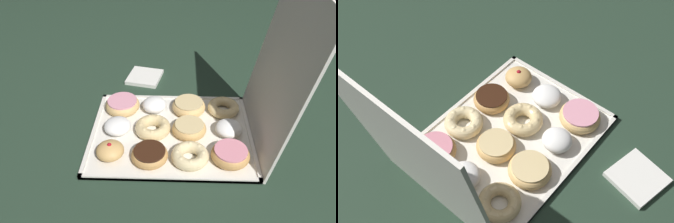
% 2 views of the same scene
% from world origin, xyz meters
% --- Properties ---
extents(ground_plane, '(3.00, 3.00, 0.00)m').
position_xyz_m(ground_plane, '(0.00, 0.00, 0.00)').
color(ground_plane, '#233828').
extents(donut_box, '(0.40, 0.52, 0.01)m').
position_xyz_m(donut_box, '(0.00, 0.00, 0.01)').
color(donut_box, silver).
rests_on(donut_box, ground).
extents(box_lid_open, '(0.40, 0.09, 0.49)m').
position_xyz_m(box_lid_open, '(0.00, 0.30, 0.24)').
color(box_lid_open, silver).
rests_on(box_lid_open, ground).
extents(pink_frosted_donut_0, '(0.12, 0.12, 0.04)m').
position_xyz_m(pink_frosted_donut_0, '(-0.12, -0.18, 0.03)').
color(pink_frosted_donut_0, '#E5B770').
rests_on(pink_frosted_donut_0, donut_box).
extents(powdered_filled_donut_1, '(0.09, 0.09, 0.04)m').
position_xyz_m(powdered_filled_donut_1, '(0.00, -0.18, 0.03)').
color(powdered_filled_donut_1, white).
rests_on(powdered_filled_donut_1, donut_box).
extents(jelly_filled_donut_2, '(0.08, 0.08, 0.05)m').
position_xyz_m(jelly_filled_donut_2, '(0.11, -0.18, 0.03)').
color(jelly_filled_donut_2, tan).
rests_on(jelly_filled_donut_2, donut_box).
extents(powdered_filled_donut_3, '(0.08, 0.08, 0.05)m').
position_xyz_m(powdered_filled_donut_3, '(-0.12, -0.06, 0.03)').
color(powdered_filled_donut_3, white).
rests_on(powdered_filled_donut_3, donut_box).
extents(cruller_donut_4, '(0.12, 0.12, 0.04)m').
position_xyz_m(cruller_donut_4, '(-0.00, -0.06, 0.03)').
color(cruller_donut_4, '#EACC8C').
rests_on(cruller_donut_4, donut_box).
extents(chocolate_frosted_donut_5, '(0.11, 0.11, 0.04)m').
position_xyz_m(chocolate_frosted_donut_5, '(0.12, -0.06, 0.03)').
color(chocolate_frosted_donut_5, tan).
rests_on(chocolate_frosted_donut_5, donut_box).
extents(glazed_ring_donut_6, '(0.12, 0.12, 0.04)m').
position_xyz_m(glazed_ring_donut_6, '(-0.12, 0.06, 0.03)').
color(glazed_ring_donut_6, '#E5B770').
rests_on(glazed_ring_donut_6, donut_box).
extents(glazed_ring_donut_7, '(0.11, 0.11, 0.04)m').
position_xyz_m(glazed_ring_donut_7, '(0.00, 0.06, 0.03)').
color(glazed_ring_donut_7, tan).
rests_on(glazed_ring_donut_7, donut_box).
extents(cruller_donut_8, '(0.11, 0.11, 0.04)m').
position_xyz_m(cruller_donut_8, '(0.12, 0.06, 0.03)').
color(cruller_donut_8, beige).
rests_on(cruller_donut_8, donut_box).
extents(cruller_donut_9, '(0.11, 0.11, 0.04)m').
position_xyz_m(cruller_donut_9, '(-0.12, 0.18, 0.03)').
color(cruller_donut_9, '#EACC8C').
rests_on(cruller_donut_9, donut_box).
extents(powdered_filled_donut_10, '(0.09, 0.09, 0.04)m').
position_xyz_m(powdered_filled_donut_10, '(0.00, 0.18, 0.03)').
color(powdered_filled_donut_10, white).
rests_on(powdered_filled_donut_10, donut_box).
extents(pink_frosted_donut_11, '(0.12, 0.12, 0.04)m').
position_xyz_m(pink_frosted_donut_11, '(0.12, 0.18, 0.03)').
color(pink_frosted_donut_11, tan).
rests_on(pink_frosted_donut_11, donut_box).
extents(napkin_stack, '(0.15, 0.15, 0.02)m').
position_xyz_m(napkin_stack, '(-0.34, -0.12, 0.01)').
color(napkin_stack, white).
rests_on(napkin_stack, ground).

